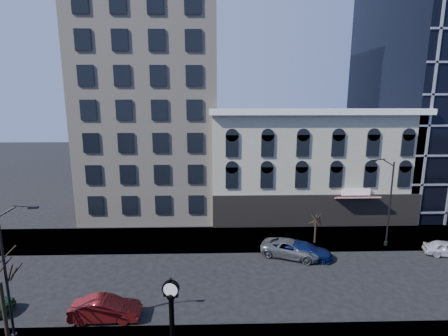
{
  "coord_description": "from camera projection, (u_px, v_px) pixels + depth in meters",
  "views": [
    {
      "loc": [
        1.23,
        -23.92,
        13.92
      ],
      "look_at": [
        2.0,
        4.0,
        8.0
      ],
      "focal_mm": 28.0,
      "sensor_mm": 36.0,
      "label": 1
    }
  ],
  "objects": [
    {
      "name": "ground",
      "position": [
        199.0,
        283.0,
        26.24
      ],
      "size": [
        160.0,
        160.0,
        0.0
      ],
      "primitive_type": "plane",
      "color": "black",
      "rests_on": "ground"
    },
    {
      "name": "sidewalk_far",
      "position": [
        202.0,
        239.0,
        34.05
      ],
      "size": [
        160.0,
        6.0,
        0.12
      ],
      "primitive_type": "cube",
      "color": "gray",
      "rests_on": "ground"
    },
    {
      "name": "cream_tower",
      "position": [
        151.0,
        47.0,
        40.54
      ],
      "size": [
        15.9,
        15.4,
        42.5
      ],
      "color": "#B9AA95",
      "rests_on": "ground"
    },
    {
      "name": "victorian_row",
      "position": [
        306.0,
        163.0,
        40.86
      ],
      "size": [
        22.6,
        11.19,
        12.5
      ],
      "color": "#ADA88E",
      "rests_on": "ground"
    },
    {
      "name": "street_clock",
      "position": [
        172.0,
        317.0,
        18.97
      ],
      "size": [
        0.96,
        0.96,
        4.25
      ],
      "rotation": [
        0.0,
        0.0,
        -0.16
      ],
      "color": "black",
      "rests_on": "sidewalk_near"
    },
    {
      "name": "street_lamp_near",
      "position": [
        12.0,
        238.0,
        18.78
      ],
      "size": [
        2.13,
        0.33,
        8.24
      ],
      "rotation": [
        0.0,
        0.0,
        0.03
      ],
      "color": "black",
      "rests_on": "sidewalk_near"
    },
    {
      "name": "street_lamp_far",
      "position": [
        386.0,
        179.0,
        31.18
      ],
      "size": [
        2.17,
        0.37,
        8.39
      ],
      "rotation": [
        0.0,
        0.0,
        3.19
      ],
      "color": "black",
      "rests_on": "sidewalk_far"
    },
    {
      "name": "bare_tree_far",
      "position": [
        316.0,
        218.0,
        32.64
      ],
      "size": [
        1.93,
        1.93,
        3.31
      ],
      "color": "black",
      "rests_on": "sidewalk_far"
    },
    {
      "name": "car_near_b",
      "position": [
        106.0,
        309.0,
        21.91
      ],
      "size": [
        4.35,
        1.56,
        1.43
      ],
      "primitive_type": "imported",
      "rotation": [
        0.0,
        0.0,
        1.58
      ],
      "color": "maroon",
      "rests_on": "ground"
    },
    {
      "name": "car_far_a",
      "position": [
        291.0,
        249.0,
        30.42
      ],
      "size": [
        5.73,
        4.24,
        1.45
      ],
      "primitive_type": "imported",
      "rotation": [
        0.0,
        0.0,
        1.17
      ],
      "color": "#595B60",
      "rests_on": "ground"
    },
    {
      "name": "car_far_b",
      "position": [
        305.0,
        250.0,
        30.2
      ],
      "size": [
        5.04,
        3.34,
        1.36
      ],
      "primitive_type": "imported",
      "rotation": [
        0.0,
        0.0,
        1.23
      ],
      "color": "#0C194C",
      "rests_on": "ground"
    },
    {
      "name": "car_far_c",
      "position": [
        448.0,
        249.0,
        30.58
      ],
      "size": [
        4.1,
        2.47,
        1.31
      ],
      "primitive_type": "imported",
      "rotation": [
        0.0,
        0.0,
        1.31
      ],
      "color": "silver",
      "rests_on": "ground"
    }
  ]
}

